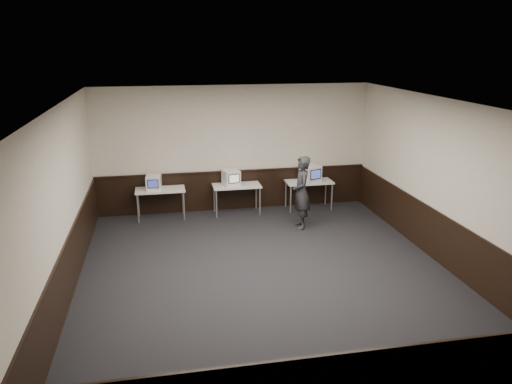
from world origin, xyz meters
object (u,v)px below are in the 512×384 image
(desk_center, at_px, (237,188))
(desk_left, at_px, (160,192))
(emac_center, at_px, (231,178))
(emac_left, at_px, (154,183))
(desk_right, at_px, (309,184))
(emac_right, at_px, (310,173))
(person, at_px, (301,193))

(desk_center, bearing_deg, desk_left, 180.00)
(desk_center, xyz_separation_m, emac_center, (-0.13, 0.03, 0.26))
(desk_left, distance_m, emac_left, 0.29)
(desk_right, distance_m, emac_right, 0.29)
(desk_left, height_order, emac_center, emac_center)
(emac_left, distance_m, emac_center, 1.91)
(desk_center, relative_size, emac_left, 2.92)
(desk_right, bearing_deg, desk_center, 180.00)
(emac_left, relative_size, emac_center, 0.85)
(emac_left, xyz_separation_m, emac_center, (1.91, 0.05, 0.01))
(desk_left, relative_size, desk_center, 1.00)
(desk_center, xyz_separation_m, desk_right, (1.90, 0.00, 0.00))
(emac_left, bearing_deg, desk_right, 5.34)
(desk_right, height_order, emac_left, emac_left)
(desk_left, height_order, desk_center, same)
(desk_center, height_order, emac_center, emac_center)
(emac_right, xyz_separation_m, person, (-0.61, -1.28, -0.11))
(person, bearing_deg, desk_center, -127.91)
(desk_center, relative_size, emac_right, 2.13)
(desk_left, xyz_separation_m, desk_right, (3.80, 0.00, 0.00))
(emac_left, bearing_deg, person, -15.91)
(desk_left, relative_size, desk_right, 1.00)
(desk_right, bearing_deg, person, -114.01)
(emac_center, bearing_deg, person, -55.83)
(desk_right, bearing_deg, emac_right, -49.39)
(emac_left, relative_size, person, 0.24)
(desk_center, xyz_separation_m, emac_left, (-2.04, -0.02, 0.25))
(emac_center, bearing_deg, desk_left, 167.82)
(desk_left, height_order, emac_right, emac_right)
(person, bearing_deg, emac_center, -125.79)
(desk_right, relative_size, emac_left, 2.92)
(emac_left, distance_m, person, 3.60)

